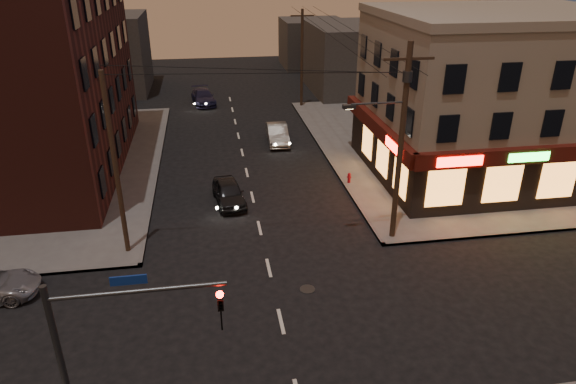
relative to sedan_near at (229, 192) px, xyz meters
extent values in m
plane|color=black|center=(1.46, -11.45, -0.69)|extent=(120.00, 120.00, 0.00)
cube|color=#514F4C|center=(19.46, 7.55, -0.62)|extent=(24.00, 28.00, 0.15)
cube|color=gray|center=(17.46, 2.05, 4.46)|extent=(15.00, 12.00, 10.00)
cube|color=gray|center=(17.46, 2.05, 9.71)|extent=(15.20, 12.20, 0.50)
cube|color=black|center=(17.46, -3.90, 1.16)|extent=(15.12, 0.25, 3.40)
cube|color=black|center=(10.01, 2.05, 1.16)|extent=(0.25, 12.12, 3.40)
cube|color=#45110B|center=(17.46, -4.20, 2.96)|extent=(15.60, 0.50, 0.90)
cube|color=#45110B|center=(9.71, 2.05, 2.96)|extent=(0.50, 12.60, 0.90)
cube|color=#FF140C|center=(12.16, -4.47, 2.96)|extent=(2.60, 0.06, 0.55)
cube|color=#26FF3F|center=(16.16, -4.47, 2.96)|extent=(2.40, 0.06, 0.50)
cube|color=#FF140C|center=(9.44, -1.75, 2.96)|extent=(0.06, 2.60, 0.55)
cube|color=#FF9538|center=(16.86, -4.05, 1.26)|extent=(12.40, 0.08, 2.20)
cube|color=#FF9538|center=(9.86, 1.05, 1.26)|extent=(0.08, 8.40, 2.20)
cube|color=#441A16|center=(-13.04, 7.55, 5.96)|extent=(12.00, 20.00, 13.00)
cube|color=#3F3D3A|center=(15.46, 26.55, 2.81)|extent=(10.00, 12.00, 7.00)
cube|color=#3F3D3A|center=(-11.54, 30.55, 3.31)|extent=(9.00, 10.00, 8.00)
cube|color=#3F3D3A|center=(13.46, 40.55, 2.31)|extent=(8.00, 8.00, 6.00)
cylinder|color=#382619|center=(8.26, -5.65, 4.46)|extent=(0.28, 0.28, 10.00)
cube|color=#382619|center=(8.26, -5.65, 8.66)|extent=(2.40, 0.12, 0.12)
cylinder|color=#333538|center=(8.26, -5.65, 7.86)|extent=(0.44, 0.44, 0.50)
cylinder|color=#333538|center=(6.96, -5.65, 6.66)|extent=(2.60, 0.10, 0.10)
cube|color=#333538|center=(5.56, -5.65, 6.56)|extent=(0.60, 0.25, 0.18)
cube|color=#FFD88C|center=(5.56, -5.65, 6.46)|extent=(0.35, 0.15, 0.04)
cylinder|color=#382619|center=(8.26, 20.55, 3.96)|extent=(0.26, 0.26, 9.00)
cylinder|color=#382619|center=(-5.34, -4.95, 3.96)|extent=(0.24, 0.24, 9.00)
cylinder|color=#333538|center=(-2.94, -17.05, 5.31)|extent=(4.40, 0.12, 0.12)
imported|color=black|center=(-0.94, -17.05, 4.81)|extent=(0.16, 0.20, 1.00)
sphere|color=#FF0C05|center=(-0.94, -17.17, 5.06)|extent=(0.20, 0.20, 0.20)
cube|color=navy|center=(-3.14, -17.05, 5.66)|extent=(0.90, 0.05, 0.25)
imported|color=black|center=(0.00, 0.00, 0.00)|extent=(2.12, 4.24, 1.39)
imported|color=slate|center=(4.42, 10.36, 0.04)|extent=(1.72, 4.52, 1.47)
imported|color=#1B1A35|center=(-1.25, 23.15, 0.02)|extent=(2.65, 5.12, 1.42)
cylinder|color=maroon|center=(7.86, 1.46, -0.27)|extent=(0.25, 0.25, 0.54)
sphere|color=maroon|center=(7.86, 1.46, 0.02)|extent=(0.22, 0.22, 0.22)
cylinder|color=maroon|center=(7.86, 1.46, -0.17)|extent=(0.31, 0.20, 0.11)
cylinder|color=maroon|center=(7.86, 1.46, -0.17)|extent=(0.20, 0.31, 0.11)
camera|label=1|loc=(-0.94, -28.09, 12.95)|focal=32.00mm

